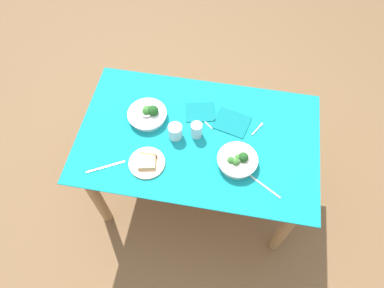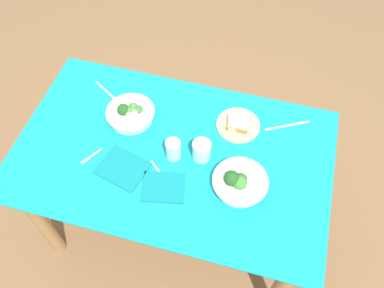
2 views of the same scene
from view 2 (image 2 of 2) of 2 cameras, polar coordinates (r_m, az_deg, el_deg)
ground_plane at (r=2.48m, az=-2.11°, el=-10.87°), size 6.00×6.00×0.00m
dining_table at (r=1.91m, az=-2.69°, el=-3.25°), size 1.42×0.87×0.76m
broccoli_bowl_far at (r=1.91m, az=-8.70°, el=4.25°), size 0.23×0.23×0.09m
broccoli_bowl_near at (r=1.70m, az=6.70°, el=-5.40°), size 0.24×0.24×0.10m
bread_side_plate at (r=1.89m, az=6.54°, el=2.73°), size 0.20×0.20×0.04m
water_glass_center at (r=1.75m, az=1.38°, el=-0.91°), size 0.08×0.08×0.09m
water_glass_side at (r=1.75m, az=-2.66°, el=-0.78°), size 0.07×0.07×0.10m
fork_by_far_bowl at (r=1.75m, az=-4.74°, el=-3.85°), size 0.09×0.08×0.00m
fork_by_near_bowl at (r=1.84m, az=-14.14°, el=-1.75°), size 0.07×0.10×0.00m
table_knife_left at (r=1.94m, az=13.38°, el=2.55°), size 0.20×0.11×0.00m
table_knife_right at (r=2.06m, az=-11.75°, el=7.06°), size 0.18×0.12×0.00m
napkin_folded_upper at (r=1.71m, az=-4.06°, el=-6.11°), size 0.20×0.18×0.01m
napkin_folded_lower at (r=1.78m, az=-9.77°, el=-3.36°), size 0.24×0.21×0.01m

